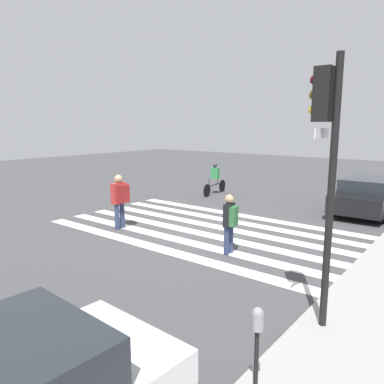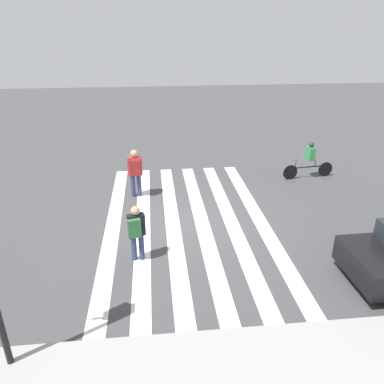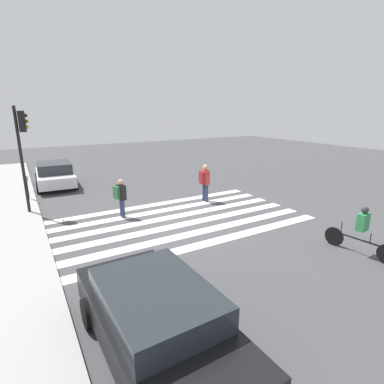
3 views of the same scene
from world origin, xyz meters
name	(u,v)px [view 3 (image 3 of 3)]	position (x,y,z in m)	size (l,w,h in m)	color
ground_plane	(181,220)	(0.00, 0.00, 0.00)	(60.00, 60.00, 0.00)	#444447
sidewalk_curb	(6,254)	(0.00, 6.25, 0.07)	(36.00, 2.50, 0.14)	#9E9E99
crosswalk_stripes	(181,220)	(0.00, 0.00, 0.00)	(5.36, 10.00, 0.01)	white
traffic_light	(22,140)	(3.92, 5.27, 3.21)	(0.60, 0.50, 4.58)	black
parking_meter	(27,182)	(6.11, 5.31, 0.98)	(0.15, 0.15, 1.32)	black
pedestrian_adult_yellow_jacket	(205,180)	(1.72, -2.24, 1.08)	(0.54, 0.46, 1.85)	navy
pedestrian_adult_blue_shirt	(121,195)	(1.58, 2.03, 0.97)	(0.50, 0.46, 1.65)	navy
cyclist_near_curb	(362,229)	(-5.52, -3.38, 0.86)	(2.27, 0.42, 1.59)	black
car_parked_far_curb	(157,319)	(-5.96, 3.73, 0.73)	(4.55, 2.14, 1.42)	black
car_parked_silver_sedan	(55,174)	(8.75, 3.76, 0.73)	(4.33, 2.26, 1.43)	silver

